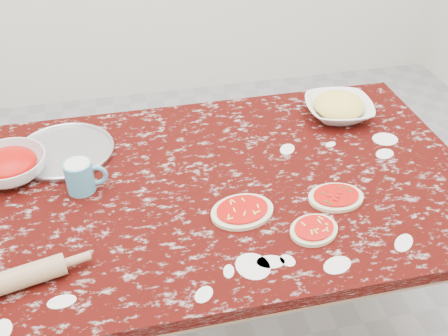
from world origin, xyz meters
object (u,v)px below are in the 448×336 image
at_px(cheese_bowl, 338,109).
at_px(pizza_tray, 65,152).
at_px(sauce_bowl, 10,167).
at_px(flour_mug, 81,176).
at_px(rolling_pin, 7,282).
at_px(worktable, 224,200).

bearing_deg(cheese_bowl, pizza_tray, -178.87).
height_order(pizza_tray, sauce_bowl, sauce_bowl).
distance_m(sauce_bowl, flour_mug, 0.25).
bearing_deg(sauce_bowl, rolling_pin, -85.73).
height_order(worktable, rolling_pin, rolling_pin).
relative_size(pizza_tray, cheese_bowl, 1.32).
distance_m(pizza_tray, sauce_bowl, 0.19).
xyz_separation_m(pizza_tray, cheese_bowl, (1.00, 0.02, 0.02)).
height_order(pizza_tray, flour_mug, flour_mug).
height_order(worktable, flour_mug, flour_mug).
bearing_deg(sauce_bowl, flour_mug, -28.56).
height_order(cheese_bowl, flour_mug, flour_mug).
xyz_separation_m(worktable, flour_mug, (-0.44, 0.05, 0.14)).
relative_size(pizza_tray, rolling_pin, 1.13).
bearing_deg(cheese_bowl, sauce_bowl, -174.48).
bearing_deg(worktable, cheese_bowl, 29.60).
bearing_deg(flour_mug, worktable, -6.91).
bearing_deg(worktable, flour_mug, 173.09).
bearing_deg(pizza_tray, rolling_pin, -102.45).
distance_m(cheese_bowl, flour_mug, 0.97).
relative_size(worktable, flour_mug, 12.31).
bearing_deg(worktable, pizza_tray, 151.69).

